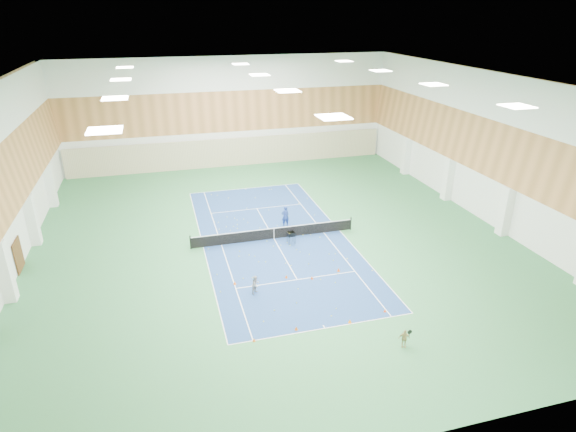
{
  "coord_description": "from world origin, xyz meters",
  "views": [
    {
      "loc": [
        -7.94,
        -32.81,
        16.5
      ],
      "look_at": [
        1.02,
        -0.41,
        2.0
      ],
      "focal_mm": 30.0,
      "sensor_mm": 36.0,
      "label": 1
    }
  ],
  "objects_px": {
    "ball_cart": "(291,238)",
    "child_apron": "(404,338)",
    "tennis_net": "(274,232)",
    "coach": "(285,216)",
    "child_court": "(256,285)"
  },
  "relations": [
    {
      "from": "ball_cart",
      "to": "child_apron",
      "type": "bearing_deg",
      "value": -82.4
    },
    {
      "from": "tennis_net",
      "to": "ball_cart",
      "type": "distance_m",
      "value": 1.54
    },
    {
      "from": "child_apron",
      "to": "coach",
      "type": "bearing_deg",
      "value": 113.42
    },
    {
      "from": "tennis_net",
      "to": "child_court",
      "type": "bearing_deg",
      "value": -112.26
    },
    {
      "from": "coach",
      "to": "child_apron",
      "type": "xyz_separation_m",
      "value": [
        2.02,
        -16.56,
        -0.37
      ]
    },
    {
      "from": "tennis_net",
      "to": "coach",
      "type": "height_order",
      "value": "coach"
    },
    {
      "from": "tennis_net",
      "to": "child_apron",
      "type": "height_order",
      "value": "tennis_net"
    },
    {
      "from": "tennis_net",
      "to": "child_apron",
      "type": "distance_m",
      "value": 14.9
    },
    {
      "from": "tennis_net",
      "to": "child_apron",
      "type": "relative_size",
      "value": 12.05
    },
    {
      "from": "tennis_net",
      "to": "child_court",
      "type": "xyz_separation_m",
      "value": [
        -2.96,
        -7.24,
        0.06
      ]
    },
    {
      "from": "tennis_net",
      "to": "ball_cart",
      "type": "xyz_separation_m",
      "value": [
        1.07,
        -1.11,
        -0.06
      ]
    },
    {
      "from": "child_court",
      "to": "child_apron",
      "type": "distance_m",
      "value": 9.7
    },
    {
      "from": "tennis_net",
      "to": "child_court",
      "type": "relative_size",
      "value": 10.51
    },
    {
      "from": "child_court",
      "to": "tennis_net",
      "type": "bearing_deg",
      "value": 29.33
    },
    {
      "from": "coach",
      "to": "child_apron",
      "type": "height_order",
      "value": "coach"
    }
  ]
}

